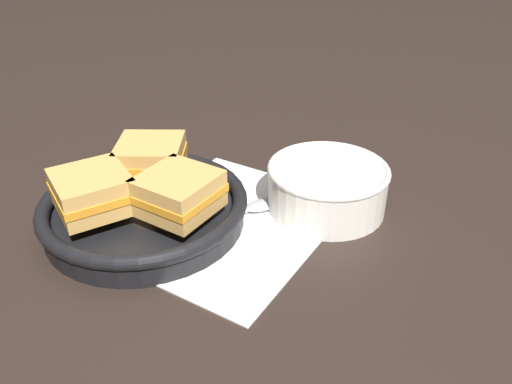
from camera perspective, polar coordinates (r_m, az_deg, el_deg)
name	(u,v)px	position (r m, az deg, el deg)	size (l,w,h in m)	color
ground_plane	(253,205)	(0.68, -0.34, -1.54)	(4.00, 4.00, 0.00)	black
napkin	(225,221)	(0.65, -3.52, -3.30)	(0.30, 0.26, 0.00)	white
soup_bowl	(327,185)	(0.67, 8.14, 0.84)	(0.16, 0.16, 0.06)	silver
spoon	(251,208)	(0.66, -0.57, -1.80)	(0.16, 0.08, 0.01)	#B7B7BC
skillet	(145,210)	(0.65, -12.58, -1.98)	(0.26, 0.26, 0.04)	black
sandwich_near_left	(178,193)	(0.59, -8.87, -0.09)	(0.09, 0.09, 0.05)	tan
sandwich_near_right	(151,158)	(0.68, -11.92, 3.82)	(0.12, 0.12, 0.05)	tan
sandwich_far_left	(92,191)	(0.62, -18.21, 0.06)	(0.11, 0.11, 0.05)	tan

